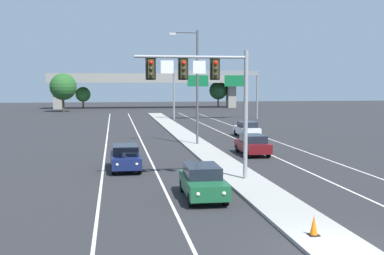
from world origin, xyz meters
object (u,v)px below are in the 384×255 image
(car_oncoming_navy, at_px, (125,157))
(highway_sign_gantry, at_px, (216,79))
(street_lamp_median, at_px, (195,80))
(traffic_cone_median_nose, at_px, (314,226))
(tree_far_left_b, at_px, (63,87))
(car_receding_white, at_px, (247,129))
(tree_far_left_c, at_px, (83,94))
(car_receding_darkred, at_px, (253,144))
(tree_far_right_c, at_px, (218,91))
(car_oncoming_green, at_px, (203,181))
(overhead_signal_mast, at_px, (208,84))

(car_oncoming_navy, relative_size, highway_sign_gantry, 0.34)
(street_lamp_median, xyz_separation_m, traffic_cone_median_nose, (-0.16, -26.44, -5.29))
(street_lamp_median, bearing_deg, tree_far_left_b, 107.26)
(car_receding_white, distance_m, tree_far_left_c, 64.04)
(tree_far_left_c, bearing_deg, car_receding_darkred, -76.72)
(street_lamp_median, relative_size, car_oncoming_navy, 2.22)
(car_oncoming_navy, xyz_separation_m, highway_sign_gantry, (14.78, 41.54, 5.34))
(street_lamp_median, bearing_deg, tree_far_left_c, 101.69)
(tree_far_right_c, bearing_deg, street_lamp_median, -104.01)
(car_receding_darkred, distance_m, tree_far_left_c, 75.12)
(traffic_cone_median_nose, bearing_deg, tree_far_right_c, 79.78)
(car_receding_darkred, xyz_separation_m, tree_far_right_c, (13.15, 73.01, 3.06))
(car_oncoming_navy, distance_m, car_receding_white, 21.58)
(car_receding_darkred, relative_size, car_receding_white, 1.00)
(tree_far_left_c, xyz_separation_m, tree_far_right_c, (30.40, -0.07, 0.78))
(highway_sign_gantry, height_order, tree_far_left_c, highway_sign_gantry)
(tree_far_left_b, xyz_separation_m, tree_far_left_c, (2.91, 12.91, -1.76))
(car_oncoming_green, height_order, car_receding_white, same)
(highway_sign_gantry, bearing_deg, car_oncoming_navy, -109.58)
(overhead_signal_mast, xyz_separation_m, tree_far_left_b, (-14.72, 69.81, -0.60))
(highway_sign_gantry, bearing_deg, tree_far_right_c, 77.24)
(car_oncoming_navy, xyz_separation_m, car_receding_white, (12.87, 17.32, 0.00))
(overhead_signal_mast, height_order, tree_far_left_b, tree_far_left_b)
(tree_far_left_c, relative_size, tree_far_right_c, 0.80)
(car_oncoming_navy, height_order, tree_far_left_c, tree_far_left_c)
(car_oncoming_green, bearing_deg, overhead_signal_mast, 75.52)
(car_oncoming_navy, bearing_deg, car_receding_darkred, 26.68)
(car_oncoming_green, xyz_separation_m, car_oncoming_navy, (-3.50, 8.31, 0.00))
(car_oncoming_green, xyz_separation_m, highway_sign_gantry, (11.28, 49.84, 5.34))
(car_receding_white, relative_size, highway_sign_gantry, 0.34)
(car_receding_darkred, bearing_deg, tree_far_left_c, 103.28)
(car_oncoming_navy, bearing_deg, highway_sign_gantry, 70.42)
(overhead_signal_mast, distance_m, street_lamp_median, 16.19)
(car_oncoming_green, xyz_separation_m, tree_far_right_c, (19.53, 86.28, 3.06))
(car_oncoming_green, bearing_deg, tree_far_left_c, 97.18)
(car_oncoming_green, height_order, traffic_cone_median_nose, car_oncoming_green)
(street_lamp_median, xyz_separation_m, car_receding_darkred, (3.46, -6.42, -4.97))
(overhead_signal_mast, relative_size, car_receding_white, 1.61)
(tree_far_left_b, bearing_deg, car_oncoming_navy, -81.02)
(car_oncoming_navy, relative_size, tree_far_left_b, 0.60)
(overhead_signal_mast, height_order, tree_far_right_c, overhead_signal_mast)
(car_oncoming_navy, bearing_deg, car_oncoming_green, -67.18)
(car_oncoming_navy, distance_m, tree_far_right_c, 81.35)
(car_receding_darkred, relative_size, traffic_cone_median_nose, 6.04)
(highway_sign_gantry, xyz_separation_m, tree_far_left_b, (-25.06, 23.59, -1.30))
(street_lamp_median, relative_size, tree_far_left_c, 2.10)
(traffic_cone_median_nose, xyz_separation_m, tree_far_left_b, (-16.54, 80.19, 4.35))
(car_receding_white, xyz_separation_m, tree_far_left_b, (-23.16, 47.81, 4.04))
(car_receding_white, height_order, traffic_cone_median_nose, car_receding_white)
(car_oncoming_green, height_order, tree_far_left_c, tree_far_left_c)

